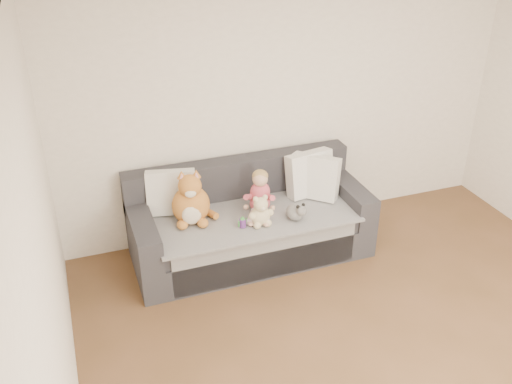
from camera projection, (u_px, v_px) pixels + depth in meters
room_shell at (411, 205)px, 3.71m from camera, size 5.00×5.00×5.00m
sofa at (249, 224)px, 5.37m from camera, size 2.20×0.94×0.85m
cushion_left at (171, 192)px, 5.16m from camera, size 0.48×0.29×0.42m
cushion_right_back at (310, 173)px, 5.47m from camera, size 0.49×0.29×0.44m
cushion_right_front at (315, 177)px, 5.41m from camera, size 0.47×0.46×0.43m
toddler at (260, 195)px, 5.17m from camera, size 0.31×0.42×0.41m
plush_cat at (191, 202)px, 5.02m from camera, size 0.41×0.35×0.52m
teddy_bear at (261, 213)px, 5.00m from camera, size 0.23×0.17×0.29m
plush_cow at (296, 212)px, 5.09m from camera, size 0.15×0.23×0.19m
sippy_cup at (243, 222)px, 4.99m from camera, size 0.10×0.08×0.11m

